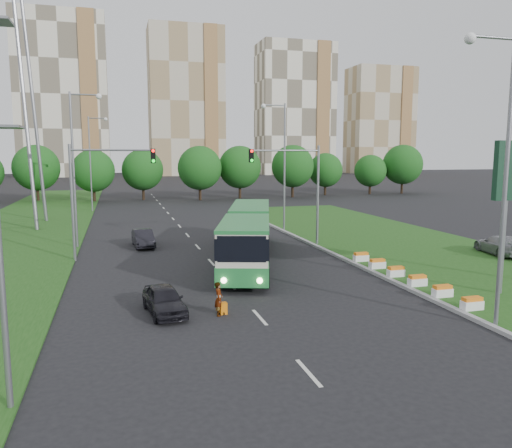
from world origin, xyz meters
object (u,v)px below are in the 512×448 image
object	(u,v)px
traffic_mast_median	(299,179)
pedestrian	(219,299)
articulated_bus	(245,234)
car_left_far	(143,238)
car_left_near	(164,300)
shopping_trolley	(223,308)
car_median	(501,245)
traffic_mast_left	(96,183)

from	to	relation	value
traffic_mast_median	pedestrian	xyz separation A→B (m)	(-9.51, -15.24, -4.57)
articulated_bus	car_left_far	bearing A→B (deg)	150.39
car_left_near	pedestrian	world-z (taller)	pedestrian
car_left_near	car_left_far	distance (m)	17.47
traffic_mast_median	articulated_bus	xyz separation A→B (m)	(-5.35, -3.75, -3.52)
shopping_trolley	car_left_far	bearing A→B (deg)	90.19
car_median	pedestrian	bearing A→B (deg)	29.01
car_median	car_left_near	bearing A→B (deg)	25.25
traffic_mast_median	car_median	size ratio (longest dim) A/B	1.65
car_left_near	traffic_mast_left	bearing A→B (deg)	96.17
shopping_trolley	articulated_bus	bearing A→B (deg)	62.83
car_left_far	shopping_trolley	xyz separation A→B (m)	(2.67, -18.29, -0.41)
articulated_bus	car_left_near	distance (m)	12.45
traffic_mast_median	car_left_near	distance (m)	19.17
car_left_near	shopping_trolley	bearing A→B (deg)	-25.17
articulated_bus	shopping_trolley	size ratio (longest dim) A/B	32.89
car_left_near	car_median	world-z (taller)	car_median
car_left_far	car_median	size ratio (longest dim) A/B	0.86
car_median	shopping_trolley	world-z (taller)	car_median
car_median	shopping_trolley	distance (m)	23.19
traffic_mast_median	car_median	xyz separation A→B (m)	(12.67, -7.64, -4.50)
articulated_bus	car_median	size ratio (longest dim) A/B	3.75
car_left_far	car_median	world-z (taller)	car_median
pedestrian	traffic_mast_left	bearing A→B (deg)	35.90
articulated_bus	pedestrian	world-z (taller)	articulated_bus
traffic_mast_median	shopping_trolley	xyz separation A→B (m)	(-9.27, -15.11, -5.08)
articulated_bus	car_left_far	distance (m)	9.64
traffic_mast_median	articulated_bus	size ratio (longest dim) A/B	0.44
car_median	car_left_far	bearing A→B (deg)	-13.64
traffic_mast_median	traffic_mast_left	distance (m)	15.19
car_left_far	car_left_near	bearing A→B (deg)	-94.02
car_left_near	car_median	distance (m)	25.44
articulated_bus	car_median	xyz separation A→B (m)	(18.03, -3.88, -0.98)
car_left_far	car_median	distance (m)	26.89
traffic_mast_median	car_left_far	world-z (taller)	traffic_mast_median
traffic_mast_median	shopping_trolley	size ratio (longest dim) A/B	14.50
car_left_near	shopping_trolley	xyz separation A→B (m)	(2.61, -0.82, -0.38)
traffic_mast_left	shopping_trolley	xyz separation A→B (m)	(5.88, -14.11, -5.08)
shopping_trolley	pedestrian	bearing A→B (deg)	-158.98
car_left_near	shopping_trolley	world-z (taller)	car_left_near
car_left_far	shopping_trolley	bearing A→B (deg)	-85.93
traffic_mast_median	car_left_near	bearing A→B (deg)	-129.74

